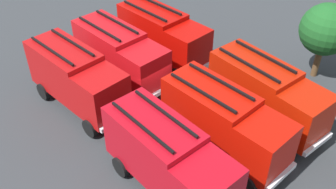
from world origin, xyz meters
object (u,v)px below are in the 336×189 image
at_px(fire_truck_4, 163,34).
at_px(tree_0, 326,30).
at_px(traffic_cone_0, 324,117).
at_px(fire_truck_3, 224,121).
at_px(fire_truck_5, 267,93).
at_px(fire_truck_1, 168,158).
at_px(fire_truck_2, 120,54).
at_px(fire_truck_0, 77,77).

relative_size(fire_truck_4, tree_0, 1.39).
distance_m(fire_truck_4, traffic_cone_0, 11.91).
relative_size(fire_truck_3, fire_truck_4, 1.00).
bearing_deg(fire_truck_5, fire_truck_1, -87.40).
xyz_separation_m(fire_truck_1, fire_truck_3, (0.02, 3.82, 0.00)).
bearing_deg(tree_0, fire_truck_4, -141.58).
bearing_deg(fire_truck_3, tree_0, 91.59).
bearing_deg(fire_truck_5, fire_truck_2, -154.71).
bearing_deg(fire_truck_0, fire_truck_3, 18.98).
height_order(fire_truck_4, traffic_cone_0, fire_truck_4).
bearing_deg(fire_truck_4, fire_truck_3, -24.50).
distance_m(tree_0, traffic_cone_0, 5.90).
relative_size(fire_truck_2, fire_truck_3, 1.00).
bearing_deg(fire_truck_0, tree_0, 56.33).
height_order(fire_truck_3, fire_truck_5, same).
bearing_deg(fire_truck_2, tree_0, 48.99).
distance_m(fire_truck_3, traffic_cone_0, 7.01).
bearing_deg(fire_truck_5, fire_truck_4, -177.63).
distance_m(fire_truck_0, fire_truck_5, 11.11).
xyz_separation_m(fire_truck_0, fire_truck_4, (-0.55, 7.24, 0.00)).
height_order(fire_truck_0, tree_0, tree_0).
bearing_deg(fire_truck_4, fire_truck_0, -88.45).
xyz_separation_m(fire_truck_0, fire_truck_3, (8.48, 3.64, 0.00)).
relative_size(fire_truck_2, fire_truck_4, 1.00).
bearing_deg(fire_truck_4, fire_truck_2, -91.08).
height_order(tree_0, traffic_cone_0, tree_0).
xyz_separation_m(fire_truck_1, fire_truck_4, (-9.00, 7.41, 0.00)).
bearing_deg(fire_truck_0, fire_truck_2, 92.87).
height_order(fire_truck_0, traffic_cone_0, fire_truck_0).
height_order(fire_truck_2, fire_truck_5, same).
xyz_separation_m(fire_truck_2, fire_truck_4, (-0.11, 3.75, 0.00)).
xyz_separation_m(fire_truck_4, fire_truck_5, (8.99, -0.01, 0.00)).
xyz_separation_m(fire_truck_0, fire_truck_1, (8.46, -0.17, 0.00)).
bearing_deg(tree_0, fire_truck_3, -86.31).
distance_m(fire_truck_4, fire_truck_5, 8.99).
xyz_separation_m(fire_truck_2, fire_truck_5, (8.87, 3.74, 0.00)).
xyz_separation_m(fire_truck_2, fire_truck_3, (8.91, 0.16, 0.00)).
bearing_deg(tree_0, fire_truck_2, -128.48).
height_order(fire_truck_1, fire_truck_4, same).
height_order(fire_truck_2, traffic_cone_0, fire_truck_2).
bearing_deg(traffic_cone_0, tree_0, 128.34).
relative_size(fire_truck_2, traffic_cone_0, 10.27).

